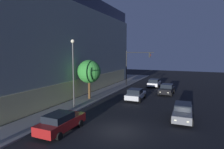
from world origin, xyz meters
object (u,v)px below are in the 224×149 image
at_px(traffic_light_far_corner, 135,62).
at_px(car_white, 154,83).
at_px(sidewalk_tree, 89,72).
at_px(car_black, 167,89).
at_px(modern_building, 29,46).
at_px(car_grey, 183,112).
at_px(car_red, 61,122).
at_px(car_silver, 136,94).
at_px(street_lamp_sidewalk, 73,65).

distance_m(traffic_light_far_corner, car_white, 5.63).
xyz_separation_m(sidewalk_tree, car_black, (7.99, -9.67, -3.18)).
relative_size(modern_building, car_grey, 7.58).
xyz_separation_m(modern_building, car_red, (-14.57, -18.71, -7.13)).
height_order(sidewalk_tree, car_red, sidewalk_tree).
relative_size(traffic_light_far_corner, car_silver, 1.58).
bearing_deg(car_white, car_grey, -160.35).
height_order(modern_building, street_lamp_sidewalk, modern_building).
bearing_deg(car_black, car_white, 28.00).
bearing_deg(car_white, modern_building, 115.26).
xyz_separation_m(sidewalk_tree, car_silver, (2.32, -6.15, -3.19)).
distance_m(modern_building, street_lamp_sidewalk, 18.05).
distance_m(car_silver, car_black, 6.67).
xyz_separation_m(sidewalk_tree, car_white, (14.00, -6.48, -3.21)).
bearing_deg(car_white, traffic_light_far_corner, 102.38).
bearing_deg(car_red, car_grey, -52.31).
bearing_deg(car_white, street_lamp_sidewalk, 162.32).
xyz_separation_m(car_grey, car_silver, (5.96, 6.62, 0.00)).
bearing_deg(modern_building, car_silver, -93.87).
bearing_deg(street_lamp_sidewalk, modern_building, 62.04).
xyz_separation_m(car_grey, car_black, (11.63, 3.10, 0.01)).
height_order(modern_building, car_red, modern_building).
height_order(sidewalk_tree, car_black, sidewalk_tree).
distance_m(street_lamp_sidewalk, sidewalk_tree, 4.78).
distance_m(modern_building, car_grey, 29.81).
distance_m(car_red, car_black, 19.78).
relative_size(traffic_light_far_corner, street_lamp_sidewalk, 0.86).
xyz_separation_m(traffic_light_far_corner, car_white, (0.83, -3.80, -4.06)).
height_order(car_grey, car_silver, car_silver).
distance_m(car_black, car_white, 6.80).
relative_size(traffic_light_far_corner, car_black, 1.64).
bearing_deg(car_grey, street_lamp_sidewalk, 94.49).
bearing_deg(car_grey, modern_building, 75.18).
bearing_deg(modern_building, sidewalk_tree, -103.92).
bearing_deg(sidewalk_tree, modern_building, 76.08).
relative_size(street_lamp_sidewalk, car_white, 1.91).
bearing_deg(sidewalk_tree, traffic_light_far_corner, -11.49).
bearing_deg(car_black, sidewalk_tree, 129.56).
distance_m(car_grey, car_silver, 8.91).
height_order(car_silver, car_black, car_black).
bearing_deg(car_grey, car_black, 14.95).
bearing_deg(car_white, sidewalk_tree, 155.16).
xyz_separation_m(car_grey, car_white, (17.63, 6.30, -0.02)).
relative_size(street_lamp_sidewalk, car_grey, 1.68).
xyz_separation_m(car_red, car_black, (18.79, -6.17, -0.00)).
bearing_deg(traffic_light_far_corner, sidewalk_tree, 168.51).
distance_m(sidewalk_tree, car_silver, 7.31).
xyz_separation_m(car_red, car_white, (24.80, -2.98, -0.03)).
bearing_deg(traffic_light_far_corner, car_black, -126.46).
xyz_separation_m(traffic_light_far_corner, street_lamp_sidewalk, (-17.76, 2.12, 0.34)).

